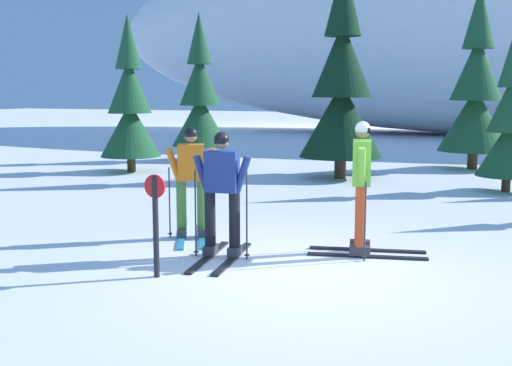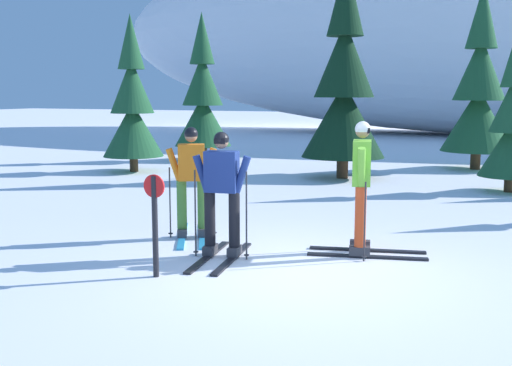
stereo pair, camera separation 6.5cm
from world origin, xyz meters
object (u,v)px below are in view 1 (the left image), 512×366
object	(u,v)px
skier_navy_jacket	(222,192)
trail_marker_post	(156,219)
pine_tree_left	(200,99)
pine_tree_center_left	(342,88)
pine_tree_far_left	(130,107)
pine_tree_center_right	(509,126)
skier_orange_jacket	(191,181)
skier_lime_jacket	(362,184)
pine_tree_center	(476,93)

from	to	relation	value
skier_navy_jacket	trail_marker_post	xyz separation A→B (m)	(-0.32, -1.14, -0.17)
pine_tree_left	pine_tree_center_left	bearing A→B (deg)	-23.78
pine_tree_far_left	pine_tree_center_left	bearing A→B (deg)	10.02
pine_tree_left	pine_tree_center_left	distance (m)	5.84
pine_tree_center_right	pine_tree_far_left	bearing A→B (deg)	-178.37
skier_orange_jacket	skier_lime_jacket	xyz separation A→B (m)	(2.60, 0.06, 0.10)
skier_navy_jacket	skier_orange_jacket	bearing A→B (deg)	138.03
skier_lime_jacket	pine_tree_left	world-z (taller)	pine_tree_left
pine_tree_center	pine_tree_left	bearing A→B (deg)	-173.13
skier_lime_jacket	pine_tree_center_left	distance (m)	7.81
skier_navy_jacket	pine_tree_far_left	bearing A→B (deg)	131.34
pine_tree_left	pine_tree_center_right	world-z (taller)	pine_tree_left
skier_lime_jacket	pine_tree_center_left	size ratio (longest dim) A/B	0.33
skier_navy_jacket	pine_tree_center_right	world-z (taller)	pine_tree_center_right
pine_tree_center_left	trail_marker_post	xyz separation A→B (m)	(0.29, -9.37, -1.59)
pine_tree_far_left	pine_tree_left	world-z (taller)	pine_tree_left
pine_tree_left	pine_tree_center	xyz separation A→B (m)	(8.35, 1.01, 0.21)
trail_marker_post	pine_tree_center	bearing A→B (deg)	77.88
skier_orange_jacket	skier_navy_jacket	xyz separation A→B (m)	(0.91, -0.82, 0.01)
pine_tree_center_right	skier_orange_jacket	bearing A→B (deg)	-122.94
pine_tree_center_left	pine_tree_center_right	bearing A→B (deg)	-10.36
skier_orange_jacket	skier_navy_jacket	bearing A→B (deg)	-41.97
skier_lime_jacket	skier_navy_jacket	bearing A→B (deg)	-152.31
pine_tree_far_left	trail_marker_post	world-z (taller)	pine_tree_far_left
pine_tree_center_left	pine_tree_center_right	world-z (taller)	pine_tree_center_left
skier_orange_jacket	pine_tree_center_left	xyz separation A→B (m)	(0.30, 7.40, 1.43)
pine_tree_center_left	trail_marker_post	bearing A→B (deg)	-88.22
skier_orange_jacket	pine_tree_far_left	xyz separation A→B (m)	(-5.43, 6.39, 0.94)
skier_navy_jacket	pine_tree_left	world-z (taller)	pine_tree_left
trail_marker_post	skier_orange_jacket	bearing A→B (deg)	106.78
skier_navy_jacket	skier_lime_jacket	xyz separation A→B (m)	(1.68, 0.88, 0.08)
skier_navy_jacket	pine_tree_center_left	distance (m)	8.37
pine_tree_center	pine_tree_center_right	xyz separation A→B (m)	(1.00, -4.09, -0.71)
skier_navy_jacket	pine_tree_far_left	distance (m)	9.65
pine_tree_left	pine_tree_center_right	size ratio (longest dim) A/B	1.34
skier_orange_jacket	skier_lime_jacket	bearing A→B (deg)	1.36
trail_marker_post	pine_tree_center_left	bearing A→B (deg)	91.78
skier_navy_jacket	pine_tree_center	world-z (taller)	pine_tree_center
pine_tree_center	skier_orange_jacket	bearing A→B (deg)	-107.17
skier_lime_jacket	pine_tree_far_left	distance (m)	10.26
pine_tree_far_left	pine_tree_center_left	xyz separation A→B (m)	(5.73, 1.01, 0.49)
pine_tree_center_right	pine_tree_center_left	bearing A→B (deg)	169.64
skier_navy_jacket	pine_tree_center_left	size ratio (longest dim) A/B	0.31
trail_marker_post	skier_navy_jacket	bearing A→B (deg)	74.21
skier_lime_jacket	pine_tree_center_right	xyz separation A→B (m)	(1.72, 6.61, 0.51)
skier_lime_jacket	pine_tree_far_left	xyz separation A→B (m)	(-8.03, 6.33, 0.84)
pine_tree_far_left	trail_marker_post	size ratio (longest dim) A/B	3.47
pine_tree_center	pine_tree_center_right	bearing A→B (deg)	-76.30
pine_tree_center_left	pine_tree_center	size ratio (longest dim) A/B	1.05
pine_tree_far_left	pine_tree_center	xyz separation A→B (m)	(8.75, 4.37, 0.38)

